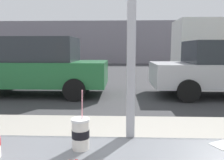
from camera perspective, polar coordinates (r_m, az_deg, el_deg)
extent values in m
plane|color=#38383A|center=(9.37, 2.60, -0.96)|extent=(60.00, 60.00, 0.00)
cube|color=#9E998E|center=(3.18, 3.28, -18.03)|extent=(16.00, 2.80, 0.14)
cube|color=#404245|center=(1.39, 4.74, -15.00)|extent=(2.04, 0.02, 0.02)
cube|color=#9E9EA3|center=(1.34, 5.00, 14.73)|extent=(0.05, 0.08, 1.39)
cube|color=gray|center=(22.65, 2.44, 9.62)|extent=(28.00, 1.20, 4.17)
cylinder|color=silver|center=(1.23, -8.07, -13.78)|extent=(0.09, 0.09, 0.16)
cylinder|color=black|center=(1.23, -8.07, -13.45)|extent=(0.10, 0.10, 0.04)
cylinder|color=black|center=(1.21, -8.14, -10.53)|extent=(0.08, 0.08, 0.01)
cylinder|color=white|center=(1.21, -8.15, -10.08)|extent=(0.10, 0.10, 0.01)
cylinder|color=pink|center=(1.18, -7.68, -7.24)|extent=(0.02, 0.03, 0.20)
cube|color=white|center=(1.43, 26.59, -14.69)|extent=(0.15, 0.13, 0.00)
cube|color=#236B38|center=(7.49, -18.70, 1.71)|extent=(4.44, 1.77, 0.75)
cube|color=#282D33|center=(7.42, -18.20, 7.47)|extent=(2.31, 1.55, 0.75)
cylinder|color=black|center=(8.03, -7.09, -0.23)|extent=(0.64, 0.18, 0.64)
cylinder|color=black|center=(6.31, -9.67, -2.54)|extent=(0.64, 0.18, 0.64)
cylinder|color=black|center=(8.90, -24.87, -0.11)|extent=(0.64, 0.18, 0.64)
cylinder|color=black|center=(8.17, 15.39, -0.31)|extent=(0.64, 0.18, 0.64)
cylinder|color=black|center=(6.42, 19.06, -2.69)|extent=(0.64, 0.18, 0.64)
cube|color=silver|center=(13.00, 26.46, 8.21)|extent=(4.78, 2.20, 2.48)
cylinder|color=black|center=(13.76, 21.09, 3.28)|extent=(0.90, 0.24, 0.90)
cylinder|color=black|center=(11.70, 24.53, 2.34)|extent=(0.90, 0.24, 0.90)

